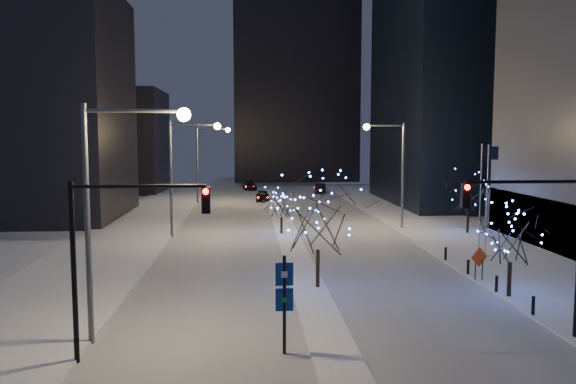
{
  "coord_description": "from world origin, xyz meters",
  "views": [
    {
      "loc": [
        -3.39,
        -21.31,
        8.64
      ],
      "look_at": [
        -0.77,
        15.67,
        5.0
      ],
      "focal_mm": 35.0,
      "sensor_mm": 36.0,
      "label": 1
    }
  ],
  "objects": [
    {
      "name": "median",
      "position": [
        0.0,
        30.0,
        0.07
      ],
      "size": [
        2.0,
        80.0,
        0.15
      ],
      "primitive_type": "cube",
      "color": "white",
      "rests_on": "ground"
    },
    {
      "name": "holiday_tree_plaza_near",
      "position": [
        10.5,
        7.14,
        3.37
      ],
      "size": [
        4.68,
        4.68,
        4.88
      ],
      "color": "black",
      "rests_on": "east_sidewalk"
    },
    {
      "name": "car_far",
      "position": [
        -3.21,
        70.67,
        0.7
      ],
      "size": [
        2.6,
        5.07,
        1.41
      ],
      "primitive_type": "imported",
      "rotation": [
        0.0,
        0.0,
        0.13
      ],
      "color": "black",
      "rests_on": "ground"
    },
    {
      "name": "horizon_block",
      "position": [
        6.0,
        92.0,
        21.0
      ],
      "size": [
        24.0,
        14.0,
        42.0
      ],
      "primitive_type": "cube",
      "color": "black",
      "rests_on": "ground"
    },
    {
      "name": "wayfinding_sign",
      "position": [
        -2.0,
        0.32,
        2.45
      ],
      "size": [
        0.71,
        0.14,
        4.0
      ],
      "rotation": [
        0.0,
        0.0,
        0.04
      ],
      "color": "black",
      "rests_on": "ground"
    },
    {
      "name": "construction_sign",
      "position": [
        10.3,
        10.63,
        1.34
      ],
      "size": [
        1.15,
        0.42,
        1.98
      ],
      "rotation": [
        0.0,
        0.0,
        0.32
      ],
      "color": "black",
      "rests_on": "east_sidewalk"
    },
    {
      "name": "road",
      "position": [
        0.0,
        35.0,
        0.01
      ],
      "size": [
        20.0,
        130.0,
        0.02
      ],
      "primitive_type": "cube",
      "color": "silver",
      "rests_on": "ground"
    },
    {
      "name": "bollards",
      "position": [
        10.2,
        10.0,
        0.6
      ],
      "size": [
        0.16,
        12.16,
        0.9
      ],
      "color": "black",
      "rests_on": "east_sidewalk"
    },
    {
      "name": "car_mid",
      "position": [
        7.65,
        64.54,
        0.76
      ],
      "size": [
        1.95,
        4.72,
        1.52
      ],
      "primitive_type": "imported",
      "rotation": [
        0.0,
        0.0,
        3.07
      ],
      "color": "black",
      "rests_on": "ground"
    },
    {
      "name": "traffic_signal_east",
      "position": [
        8.94,
        1.0,
        4.76
      ],
      "size": [
        5.26,
        0.43,
        7.0
      ],
      "color": "black",
      "rests_on": "ground"
    },
    {
      "name": "filler_west_far",
      "position": [
        -26.0,
        70.0,
        8.0
      ],
      "size": [
        18.0,
        16.0,
        16.0
      ],
      "primitive_type": "cube",
      "color": "black",
      "rests_on": "ground"
    },
    {
      "name": "east_sidewalk",
      "position": [
        15.0,
        20.0,
        0.07
      ],
      "size": [
        10.0,
        90.0,
        0.15
      ],
      "primitive_type": "cube",
      "color": "white",
      "rests_on": "ground"
    },
    {
      "name": "street_lamp_east",
      "position": [
        10.08,
        30.0,
        6.45
      ],
      "size": [
        3.9,
        0.56,
        10.0
      ],
      "color": "#595E66",
      "rests_on": "ground"
    },
    {
      "name": "car_near",
      "position": [
        -1.5,
        54.22,
        0.74
      ],
      "size": [
        1.9,
        4.39,
        1.47
      ],
      "primitive_type": "imported",
      "rotation": [
        0.0,
        0.0,
        -0.04
      ],
      "color": "black",
      "rests_on": "ground"
    },
    {
      "name": "holiday_tree_plaza_far",
      "position": [
        16.08,
        26.83,
        3.65
      ],
      "size": [
        5.1,
        5.1,
        5.47
      ],
      "color": "black",
      "rests_on": "east_sidewalk"
    },
    {
      "name": "ground",
      "position": [
        0.0,
        0.0,
        0.0
      ],
      "size": [
        160.0,
        160.0,
        0.0
      ],
      "primitive_type": "plane",
      "color": "silver",
      "rests_on": "ground"
    },
    {
      "name": "street_lamp_w_near",
      "position": [
        -8.94,
        2.0,
        6.5
      ],
      "size": [
        4.4,
        0.56,
        10.0
      ],
      "color": "#595E66",
      "rests_on": "ground"
    },
    {
      "name": "holiday_tree_median_far",
      "position": [
        -0.5,
        27.6,
        2.81
      ],
      "size": [
        3.38,
        3.38,
        4.12
      ],
      "color": "black",
      "rests_on": "median"
    },
    {
      "name": "holiday_tree_median_near",
      "position": [
        0.5,
        9.71,
        4.29
      ],
      "size": [
        5.8,
        5.8,
        6.54
      ],
      "color": "black",
      "rests_on": "median"
    },
    {
      "name": "flagpoles",
      "position": [
        13.37,
        17.25,
        4.8
      ],
      "size": [
        1.35,
        2.6,
        8.0
      ],
      "color": "silver",
      "rests_on": "east_sidewalk"
    },
    {
      "name": "filler_west_near",
      "position": [
        -28.0,
        40.0,
        12.0
      ],
      "size": [
        22.0,
        18.0,
        24.0
      ],
      "primitive_type": "cube",
      "color": "black",
      "rests_on": "ground"
    },
    {
      "name": "west_sidewalk",
      "position": [
        -14.0,
        20.0,
        0.07
      ],
      "size": [
        8.0,
        90.0,
        0.15
      ],
      "primitive_type": "cube",
      "color": "white",
      "rests_on": "ground"
    },
    {
      "name": "street_lamp_w_mid",
      "position": [
        -8.94,
        27.0,
        6.5
      ],
      "size": [
        4.4,
        0.56,
        10.0
      ],
      "color": "#595E66",
      "rests_on": "ground"
    },
    {
      "name": "traffic_signal_west",
      "position": [
        -8.44,
        -0.0,
        4.76
      ],
      "size": [
        5.26,
        0.43,
        7.0
      ],
      "color": "black",
      "rests_on": "ground"
    },
    {
      "name": "street_lamp_w_far",
      "position": [
        -8.94,
        52.0,
        6.5
      ],
      "size": [
        4.4,
        0.56,
        10.0
      ],
      "color": "#595E66",
      "rests_on": "ground"
    }
  ]
}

